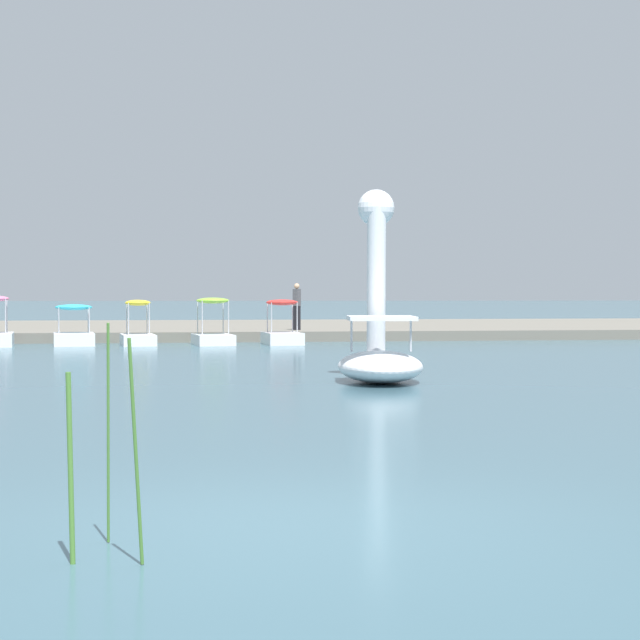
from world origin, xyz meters
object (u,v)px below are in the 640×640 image
(swan_boat, at_px, (379,334))
(pedal_boat_lime, at_px, (213,330))
(person_on_path, at_px, (297,306))
(pedal_boat_cyan, at_px, (74,332))
(pedal_boat_yellow, at_px, (138,333))
(pedal_boat_red, at_px, (282,332))

(swan_boat, relative_size, pedal_boat_lime, 1.64)
(pedal_boat_lime, relative_size, person_on_path, 1.33)
(pedal_boat_lime, bearing_deg, pedal_boat_cyan, 176.15)
(pedal_boat_cyan, bearing_deg, pedal_boat_yellow, -7.25)
(swan_boat, relative_size, pedal_boat_cyan, 1.77)
(swan_boat, height_order, person_on_path, swan_boat)
(pedal_boat_red, distance_m, pedal_boat_cyan, 6.95)
(pedal_boat_lime, distance_m, person_on_path, 4.86)
(pedal_boat_cyan, distance_m, person_on_path, 8.56)
(pedal_boat_red, height_order, person_on_path, person_on_path)
(pedal_boat_yellow, xyz_separation_m, person_on_path, (5.80, 3.44, 0.86))
(swan_boat, xyz_separation_m, pedal_boat_cyan, (-7.01, 15.93, -0.48))
(pedal_boat_red, relative_size, pedal_boat_cyan, 0.97)
(pedal_boat_yellow, bearing_deg, swan_boat, -72.62)
(person_on_path, bearing_deg, pedal_boat_red, -105.28)
(swan_boat, bearing_deg, pedal_boat_cyan, 113.76)
(pedal_boat_lime, xyz_separation_m, pedal_boat_cyan, (-4.60, 0.31, -0.07))
(swan_boat, xyz_separation_m, pedal_boat_red, (-0.07, 15.56, -0.48))
(swan_boat, distance_m, pedal_boat_cyan, 17.42)
(pedal_boat_yellow, bearing_deg, pedal_boat_red, -1.29)
(pedal_boat_red, xyz_separation_m, pedal_boat_lime, (-2.34, 0.07, 0.06))
(pedal_boat_red, relative_size, pedal_boat_yellow, 0.97)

